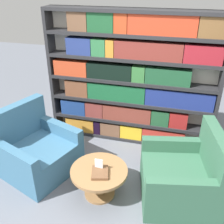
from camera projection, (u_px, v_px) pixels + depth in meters
The scene contains 7 objects.
ground_plane at pixel (105, 199), 3.30m from camera, with size 14.00×14.00×0.00m, color slate.
bookshelf at pixel (131, 80), 4.04m from camera, with size 2.63×0.30×2.09m.
armchair_left at pixel (36, 151), 3.67m from camera, with size 1.14×1.16×0.93m.
armchair_right at pixel (183, 177), 3.21m from camera, with size 1.06×1.07×0.93m.
coffee_table at pixel (99, 177), 3.24m from camera, with size 0.70×0.70×0.39m.
table_sign at pixel (99, 165), 3.16m from camera, with size 0.10×0.06×0.16m.
stray_book at pixel (100, 172), 3.12m from camera, with size 0.25×0.28×0.03m.
Camera 1 is at (0.70, -2.29, 2.52)m, focal length 42.00 mm.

